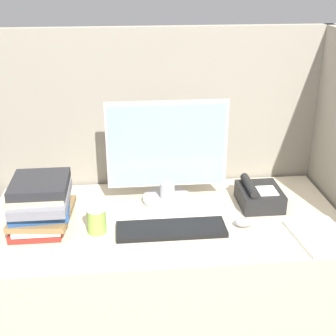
{
  "coord_description": "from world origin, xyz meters",
  "views": [
    {
      "loc": [
        -0.16,
        -1.33,
        1.7
      ],
      "look_at": [
        0.01,
        0.39,
        0.94
      ],
      "focal_mm": 50.0,
      "sensor_mm": 36.0,
      "label": 1
    }
  ],
  "objects_px": {
    "monitor": "(167,157)",
    "book_stack": "(40,204)",
    "keyboard": "(171,229)",
    "coffee_cup": "(97,220)",
    "mouse": "(243,222)",
    "desk_telephone": "(259,196)"
  },
  "relations": [
    {
      "from": "keyboard",
      "to": "coffee_cup",
      "type": "relative_size",
      "value": 4.03
    },
    {
      "from": "monitor",
      "to": "mouse",
      "type": "distance_m",
      "value": 0.42
    },
    {
      "from": "monitor",
      "to": "mouse",
      "type": "relative_size",
      "value": 6.87
    },
    {
      "from": "coffee_cup",
      "to": "monitor",
      "type": "bearing_deg",
      "value": 37.86
    },
    {
      "from": "keyboard",
      "to": "coffee_cup",
      "type": "bearing_deg",
      "value": 174.53
    },
    {
      "from": "coffee_cup",
      "to": "desk_telephone",
      "type": "distance_m",
      "value": 0.71
    },
    {
      "from": "mouse",
      "to": "desk_telephone",
      "type": "height_order",
      "value": "desk_telephone"
    },
    {
      "from": "monitor",
      "to": "coffee_cup",
      "type": "bearing_deg",
      "value": -142.14
    },
    {
      "from": "monitor",
      "to": "book_stack",
      "type": "relative_size",
      "value": 1.68
    },
    {
      "from": "monitor",
      "to": "book_stack",
      "type": "xyz_separation_m",
      "value": [
        -0.52,
        -0.16,
        -0.11
      ]
    },
    {
      "from": "keyboard",
      "to": "desk_telephone",
      "type": "distance_m",
      "value": 0.44
    },
    {
      "from": "keyboard",
      "to": "coffee_cup",
      "type": "xyz_separation_m",
      "value": [
        -0.29,
        0.03,
        0.04
      ]
    },
    {
      "from": "mouse",
      "to": "coffee_cup",
      "type": "relative_size",
      "value": 0.7
    },
    {
      "from": "coffee_cup",
      "to": "desk_telephone",
      "type": "xyz_separation_m",
      "value": [
        0.69,
        0.15,
        -0.01
      ]
    },
    {
      "from": "keyboard",
      "to": "mouse",
      "type": "xyz_separation_m",
      "value": [
        0.29,
        0.01,
        0.01
      ]
    },
    {
      "from": "keyboard",
      "to": "book_stack",
      "type": "height_order",
      "value": "book_stack"
    },
    {
      "from": "monitor",
      "to": "keyboard",
      "type": "xyz_separation_m",
      "value": [
        -0.01,
        -0.26,
        -0.2
      ]
    },
    {
      "from": "mouse",
      "to": "book_stack",
      "type": "xyz_separation_m",
      "value": [
        -0.8,
        0.09,
        0.08
      ]
    },
    {
      "from": "monitor",
      "to": "desk_telephone",
      "type": "relative_size",
      "value": 2.52
    },
    {
      "from": "keyboard",
      "to": "mouse",
      "type": "distance_m",
      "value": 0.29
    },
    {
      "from": "book_stack",
      "to": "desk_telephone",
      "type": "bearing_deg",
      "value": 5.32
    },
    {
      "from": "mouse",
      "to": "book_stack",
      "type": "distance_m",
      "value": 0.81
    }
  ]
}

